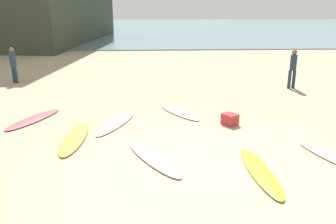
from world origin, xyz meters
The scene contains 11 objects.
ground_plane centered at (0.00, 0.00, 0.00)m, with size 120.00×120.00×0.00m, color tan.
ocean_water centered at (0.00, 39.53, 0.04)m, with size 120.00×40.00×0.08m, color slate.
surfboard_1 centered at (-2.10, 3.18, 0.04)m, with size 0.50×2.36×0.07m, color #F7E1C8.
surfboard_2 centered at (-3.15, 1.96, 0.04)m, with size 0.58×2.51×0.08m, color gold.
surfboard_3 centered at (1.49, -0.22, 0.04)m, with size 0.50×2.49×0.08m, color yellow.
surfboard_4 centered at (-4.84, 3.69, 0.04)m, with size 0.55×2.35×0.07m, color #D84A57.
surfboard_5 centered at (-0.94, 0.56, 0.04)m, with size 0.50×2.37×0.08m, color white.
surfboard_6 centered at (-0.03, 4.18, 0.04)m, with size 0.49×2.06×0.07m, color silver.
beachgoer_near centered at (-7.41, 9.15, 0.92)m, with size 0.40×0.40×1.66m.
beachgoer_mid centered at (5.16, 7.51, 0.95)m, with size 0.34×0.30×1.70m.
beach_cooler centered at (1.47, 3.00, 0.18)m, with size 0.44×0.37×0.35m, color #B2282D.
Camera 1 is at (-0.91, -7.24, 3.78)m, focal length 37.31 mm.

